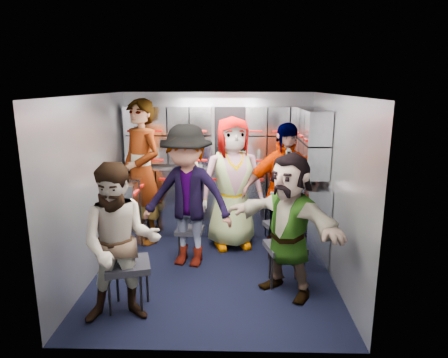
{
  "coord_description": "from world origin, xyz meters",
  "views": [
    {
      "loc": [
        0.25,
        -4.46,
        2.22
      ],
      "look_at": [
        0.12,
        0.35,
        1.07
      ],
      "focal_mm": 32.0,
      "sensor_mm": 36.0,
      "label": 1
    }
  ],
  "objects_px": {
    "jump_seat_mid_left": "(190,232)",
    "attendant_arc_b": "(187,197)",
    "attendant_standing": "(142,172)",
    "attendant_arc_d": "(283,194)",
    "jump_seat_center": "(232,214)",
    "attendant_arc_c": "(232,183)",
    "attendant_arc_e": "(288,225)",
    "attendant_arc_a": "(121,244)",
    "jump_seat_mid_right": "(280,227)",
    "jump_seat_near_right": "(285,249)",
    "jump_seat_near_left": "(128,268)"
  },
  "relations": [
    {
      "from": "jump_seat_near_right",
      "to": "attendant_arc_d",
      "type": "distance_m",
      "value": 0.79
    },
    {
      "from": "jump_seat_mid_left",
      "to": "jump_seat_near_right",
      "type": "relative_size",
      "value": 0.83
    },
    {
      "from": "attendant_arc_c",
      "to": "attendant_arc_e",
      "type": "distance_m",
      "value": 1.42
    },
    {
      "from": "jump_seat_mid_right",
      "to": "jump_seat_near_right",
      "type": "bearing_deg",
      "value": -92.66
    },
    {
      "from": "attendant_arc_b",
      "to": "attendant_arc_c",
      "type": "distance_m",
      "value": 0.81
    },
    {
      "from": "jump_seat_center",
      "to": "attendant_arc_a",
      "type": "height_order",
      "value": "attendant_arc_a"
    },
    {
      "from": "jump_seat_center",
      "to": "attendant_arc_c",
      "type": "relative_size",
      "value": 0.25
    },
    {
      "from": "jump_seat_mid_left",
      "to": "attendant_standing",
      "type": "relative_size",
      "value": 0.2
    },
    {
      "from": "attendant_arc_d",
      "to": "attendant_arc_b",
      "type": "bearing_deg",
      "value": 178.3
    },
    {
      "from": "jump_seat_center",
      "to": "jump_seat_near_right",
      "type": "distance_m",
      "value": 1.41
    },
    {
      "from": "jump_seat_mid_left",
      "to": "attendant_arc_c",
      "type": "relative_size",
      "value": 0.22
    },
    {
      "from": "jump_seat_near_left",
      "to": "attendant_standing",
      "type": "relative_size",
      "value": 0.26
    },
    {
      "from": "attendant_standing",
      "to": "attendant_arc_b",
      "type": "bearing_deg",
      "value": -3.85
    },
    {
      "from": "jump_seat_mid_left",
      "to": "attendant_standing",
      "type": "distance_m",
      "value": 1.13
    },
    {
      "from": "attendant_arc_e",
      "to": "jump_seat_mid_left",
      "type": "bearing_deg",
      "value": -174.24
    },
    {
      "from": "jump_seat_near_left",
      "to": "jump_seat_near_right",
      "type": "bearing_deg",
      "value": 18.7
    },
    {
      "from": "attendant_arc_c",
      "to": "attendant_standing",
      "type": "bearing_deg",
      "value": 159.76
    },
    {
      "from": "attendant_standing",
      "to": "attendant_arc_e",
      "type": "bearing_deg",
      "value": 4.69
    },
    {
      "from": "jump_seat_center",
      "to": "attendant_arc_d",
      "type": "bearing_deg",
      "value": -45.36
    },
    {
      "from": "jump_seat_mid_right",
      "to": "attendant_arc_a",
      "type": "distance_m",
      "value": 2.3
    },
    {
      "from": "jump_seat_mid_right",
      "to": "attendant_arc_d",
      "type": "distance_m",
      "value": 0.53
    },
    {
      "from": "jump_seat_mid_left",
      "to": "jump_seat_center",
      "type": "height_order",
      "value": "jump_seat_center"
    },
    {
      "from": "attendant_arc_c",
      "to": "attendant_arc_a",
      "type": "bearing_deg",
      "value": -132.4
    },
    {
      "from": "jump_seat_near_left",
      "to": "attendant_arc_c",
      "type": "distance_m",
      "value": 2.0
    },
    {
      "from": "attendant_arc_a",
      "to": "jump_seat_center",
      "type": "bearing_deg",
      "value": 52.18
    },
    {
      "from": "jump_seat_center",
      "to": "attendant_arc_e",
      "type": "bearing_deg",
      "value": -67.84
    },
    {
      "from": "jump_seat_near_left",
      "to": "jump_seat_mid_left",
      "type": "height_order",
      "value": "jump_seat_near_left"
    },
    {
      "from": "attendant_standing",
      "to": "attendant_arc_e",
      "type": "height_order",
      "value": "attendant_standing"
    },
    {
      "from": "jump_seat_mid_left",
      "to": "attendant_arc_b",
      "type": "distance_m",
      "value": 0.55
    },
    {
      "from": "jump_seat_mid_left",
      "to": "attendant_arc_d",
      "type": "relative_size",
      "value": 0.23
    },
    {
      "from": "jump_seat_near_left",
      "to": "jump_seat_near_right",
      "type": "xyz_separation_m",
      "value": [
        1.62,
        0.55,
        -0.02
      ]
    },
    {
      "from": "attendant_arc_b",
      "to": "attendant_arc_c",
      "type": "height_order",
      "value": "attendant_arc_c"
    },
    {
      "from": "attendant_arc_d",
      "to": "jump_seat_near_right",
      "type": "bearing_deg",
      "value": -101.56
    },
    {
      "from": "jump_seat_center",
      "to": "attendant_standing",
      "type": "height_order",
      "value": "attendant_standing"
    },
    {
      "from": "jump_seat_near_left",
      "to": "jump_seat_mid_left",
      "type": "bearing_deg",
      "value": 68.86
    },
    {
      "from": "jump_seat_near_right",
      "to": "attendant_arc_d",
      "type": "relative_size",
      "value": 0.27
    },
    {
      "from": "jump_seat_center",
      "to": "attendant_standing",
      "type": "bearing_deg",
      "value": -179.0
    },
    {
      "from": "jump_seat_center",
      "to": "attendant_arc_a",
      "type": "relative_size",
      "value": 0.29
    },
    {
      "from": "jump_seat_mid_left",
      "to": "jump_seat_center",
      "type": "bearing_deg",
      "value": 47.39
    },
    {
      "from": "jump_seat_near_left",
      "to": "jump_seat_mid_right",
      "type": "bearing_deg",
      "value": 39.53
    },
    {
      "from": "jump_seat_mid_left",
      "to": "attendant_standing",
      "type": "xyz_separation_m",
      "value": [
        -0.72,
        0.57,
        0.66
      ]
    },
    {
      "from": "jump_seat_near_right",
      "to": "attendant_arc_a",
      "type": "height_order",
      "value": "attendant_arc_a"
    },
    {
      "from": "attendant_standing",
      "to": "jump_seat_near_left",
      "type": "bearing_deg",
      "value": -39.94
    },
    {
      "from": "jump_seat_center",
      "to": "jump_seat_mid_left",
      "type": "bearing_deg",
      "value": -132.61
    },
    {
      "from": "jump_seat_center",
      "to": "jump_seat_near_right",
      "type": "relative_size",
      "value": 0.94
    },
    {
      "from": "attendant_arc_a",
      "to": "attendant_arc_c",
      "type": "distance_m",
      "value": 2.1
    },
    {
      "from": "attendant_standing",
      "to": "attendant_arc_c",
      "type": "bearing_deg",
      "value": 35.27
    },
    {
      "from": "jump_seat_mid_left",
      "to": "attendant_arc_b",
      "type": "xyz_separation_m",
      "value": [
        -0.0,
        -0.18,
        0.52
      ]
    },
    {
      "from": "attendant_standing",
      "to": "attendant_arc_c",
      "type": "relative_size",
      "value": 1.13
    },
    {
      "from": "jump_seat_center",
      "to": "jump_seat_mid_right",
      "type": "distance_m",
      "value": 0.78
    }
  ]
}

